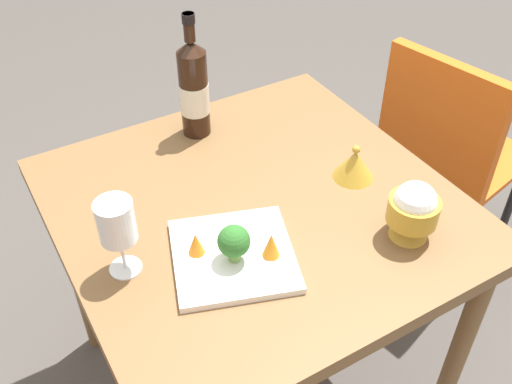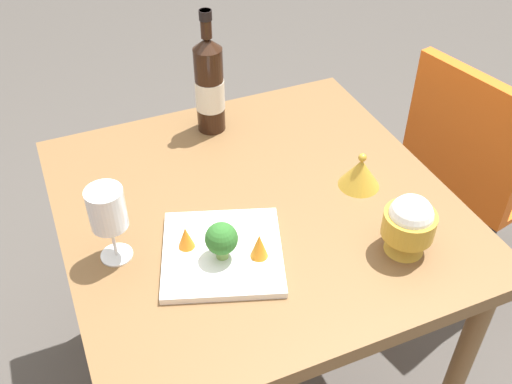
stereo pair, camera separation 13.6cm
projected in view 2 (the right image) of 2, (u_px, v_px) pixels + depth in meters
The scene contains 11 objects.
ground_plane at pixel (256, 377), 1.86m from camera, with size 8.00×8.00×0.00m, color #4C4742.
dining_table at pixel (256, 228), 1.44m from camera, with size 0.89×0.89×0.74m.
chair_near_window at pixel (472, 160), 1.84m from camera, with size 0.48×0.48×0.85m.
wine_bottle at pixel (209, 85), 1.53m from camera, with size 0.08×0.08×0.34m.
wine_glass at pixel (107, 210), 1.16m from camera, with size 0.08×0.08×0.18m.
rice_bowl at pixel (409, 224), 1.21m from camera, with size 0.11×0.11×0.14m.
rice_bowl_lid at pixel (360, 173), 1.40m from camera, with size 0.10×0.10×0.09m.
serving_plate at pixel (222, 253), 1.24m from camera, with size 0.32×0.32×0.02m.
broccoli_floret at pixel (221, 239), 1.19m from camera, with size 0.07×0.07×0.09m.
carrot_garnish_left at pixel (186, 237), 1.23m from camera, with size 0.04×0.04×0.05m.
carrot_garnish_right at pixel (259, 246), 1.21m from camera, with size 0.04×0.04×0.06m.
Camera 2 is at (-0.40, -0.95, 1.65)m, focal length 41.43 mm.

